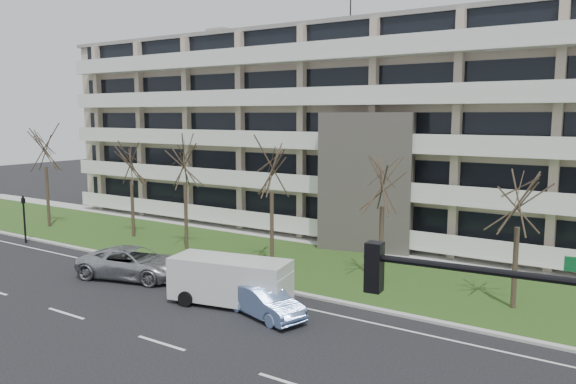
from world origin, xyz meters
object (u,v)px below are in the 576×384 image
Objects in this scene: white_van at (231,277)px; pedestrian_signal at (24,213)px; blue_sedan at (265,302)px; silver_pickup at (133,263)px; traffic_signal at (549,378)px.

pedestrian_signal is at bearing 162.87° from white_van.
blue_sedan is 0.70× the size of white_van.
silver_pickup is 1.82× the size of pedestrian_signal.
blue_sedan is 0.65× the size of traffic_signal.
traffic_signal is (14.86, -9.23, 2.84)m from white_van.
silver_pickup is 9.52m from blue_sedan.
silver_pickup is at bearing 101.16° from blue_sedan.
silver_pickup is 0.94× the size of traffic_signal.
blue_sedan is 15.74m from traffic_signal.
traffic_signal is 1.94× the size of pedestrian_signal.
blue_sedan is (9.47, -0.91, -0.15)m from silver_pickup.
silver_pickup is 1.44× the size of blue_sedan.
white_van is (7.22, -0.45, 0.48)m from silver_pickup.
pedestrian_signal reaches higher than blue_sedan.
pedestrian_signal is (-34.90, 11.31, -2.05)m from traffic_signal.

